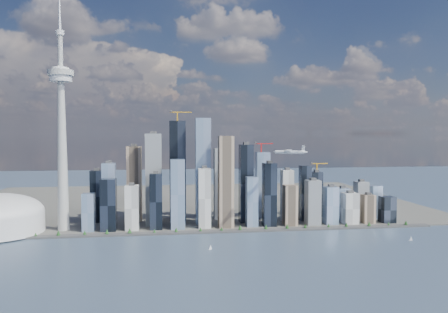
{
  "coord_description": "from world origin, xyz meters",
  "views": [
    {
      "loc": [
        -74.9,
        -705.83,
        220.42
      ],
      "look_at": [
        59.1,
        260.0,
        169.32
      ],
      "focal_mm": 35.0,
      "sensor_mm": 36.0,
      "label": 1
    }
  ],
  "objects": [
    {
      "name": "skyscraper_cluster",
      "position": [
        59.61,
        336.81,
        85.82
      ],
      "size": [
        736.0,
        142.0,
        275.35
      ],
      "color": "black",
      "rests_on": "land"
    },
    {
      "name": "sailboat_east",
      "position": [
        428.9,
        121.11,
        3.27
      ],
      "size": [
        7.29,
        3.88,
        10.2
      ],
      "rotation": [
        0.0,
        0.0,
        -0.32
      ],
      "color": "white",
      "rests_on": "ground"
    },
    {
      "name": "needle_tower",
      "position": [
        -300.0,
        310.0,
        235.84
      ],
      "size": [
        56.0,
        56.0,
        550.5
      ],
      "color": "#ACADA7",
      "rests_on": "land"
    },
    {
      "name": "land",
      "position": [
        0.0,
        700.0,
        1.5
      ],
      "size": [
        1400.0,
        900.0,
        3.0
      ],
      "primitive_type": "cube",
      "color": "#4C4C47",
      "rests_on": "ground"
    },
    {
      "name": "shoreline_trees",
      "position": [
        0.0,
        250.0,
        8.78
      ],
      "size": [
        960.53,
        7.2,
        8.8
      ],
      "color": "#3F2D1E",
      "rests_on": "seawall"
    },
    {
      "name": "seawall",
      "position": [
        0.0,
        250.0,
        2.0
      ],
      "size": [
        1100.0,
        22.0,
        4.0
      ],
      "primitive_type": "cube",
      "color": "#383838",
      "rests_on": "ground"
    },
    {
      "name": "airplane",
      "position": [
        196.56,
        208.42,
        181.56
      ],
      "size": [
        72.16,
        64.65,
        18.26
      ],
      "rotation": [
        0.0,
        0.0,
        -0.37
      ],
      "color": "silver",
      "rests_on": "ground"
    },
    {
      "name": "sailboat_west",
      "position": [
        11.79,
        109.33,
        2.9
      ],
      "size": [
        6.52,
        3.16,
        9.05
      ],
      "rotation": [
        0.0,
        0.0,
        0.27
      ],
      "color": "white",
      "rests_on": "ground"
    },
    {
      "name": "ground",
      "position": [
        0.0,
        0.0,
        0.0
      ],
      "size": [
        4000.0,
        4000.0,
        0.0
      ],
      "primitive_type": "plane",
      "color": "#313E55",
      "rests_on": "ground"
    }
  ]
}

